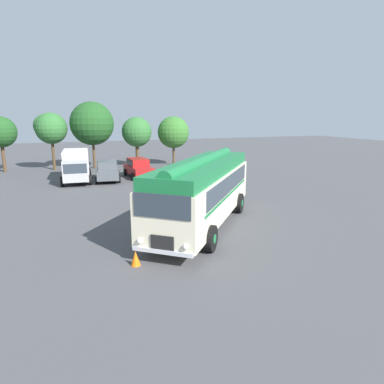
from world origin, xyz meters
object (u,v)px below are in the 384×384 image
(car_near_left, at_px, (108,170))
(traffic_cone, at_px, (136,258))
(vintage_bus, at_px, (203,188))
(car_mid_left, at_px, (138,168))
(box_van, at_px, (76,165))

(car_near_left, bearing_deg, traffic_cone, -94.24)
(vintage_bus, relative_size, car_mid_left, 2.17)
(car_near_left, bearing_deg, box_van, 162.63)
(car_near_left, xyz_separation_m, traffic_cone, (-1.29, -17.48, -0.57))
(box_van, height_order, traffic_cone, box_van)
(vintage_bus, distance_m, box_van, 15.74)
(vintage_bus, bearing_deg, traffic_cone, -140.10)
(car_mid_left, distance_m, traffic_cone, 18.57)
(box_van, bearing_deg, vintage_bus, -70.44)
(vintage_bus, bearing_deg, car_near_left, 101.28)
(car_mid_left, relative_size, box_van, 0.73)
(box_van, bearing_deg, traffic_cone, -86.33)
(car_near_left, distance_m, car_mid_left, 2.82)
(vintage_bus, relative_size, box_van, 1.59)
(car_near_left, height_order, traffic_cone, car_near_left)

